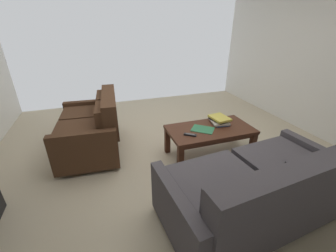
# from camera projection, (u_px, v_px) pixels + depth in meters

# --- Properties ---
(ground_plane) EXTENTS (5.02, 5.24, 0.01)m
(ground_plane) POSITION_uv_depth(u_px,v_px,m) (174.00, 158.00, 3.02)
(ground_plane) COLOR beige
(sofa_main) EXTENTS (1.79, 1.02, 0.80)m
(sofa_main) POSITION_uv_depth(u_px,v_px,m) (260.00, 190.00, 1.95)
(sofa_main) COLOR black
(sofa_main) RESTS_ON ground
(loveseat_near) EXTENTS (0.89, 1.30, 0.83)m
(loveseat_near) POSITION_uv_depth(u_px,v_px,m) (93.00, 128.00, 3.07)
(loveseat_near) COLOR black
(loveseat_near) RESTS_ON ground
(coffee_table) EXTENTS (1.14, 0.60, 0.42)m
(coffee_table) POSITION_uv_depth(u_px,v_px,m) (210.00, 133.00, 2.94)
(coffee_table) COLOR #4C2819
(coffee_table) RESTS_ON ground
(book_stack) EXTENTS (0.27, 0.31, 0.10)m
(book_stack) POSITION_uv_depth(u_px,v_px,m) (219.00, 120.00, 3.04)
(book_stack) COLOR #385693
(book_stack) RESTS_ON coffee_table
(tv_remote) EXTENTS (0.16, 0.13, 0.02)m
(tv_remote) POSITION_uv_depth(u_px,v_px,m) (190.00, 135.00, 2.72)
(tv_remote) COLOR black
(tv_remote) RESTS_ON coffee_table
(loose_magazine) EXTENTS (0.36, 0.35, 0.01)m
(loose_magazine) POSITION_uv_depth(u_px,v_px,m) (203.00, 129.00, 2.88)
(loose_magazine) COLOR #337F51
(loose_magazine) RESTS_ON coffee_table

